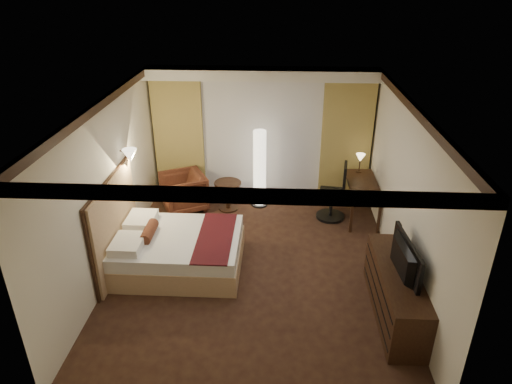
# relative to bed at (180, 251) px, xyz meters

# --- Properties ---
(floor) EXTENTS (4.50, 5.50, 0.01)m
(floor) POSITION_rel_bed_xyz_m (1.21, 0.08, -0.29)
(floor) COLOR black
(floor) RESTS_ON ground
(ceiling) EXTENTS (4.50, 5.50, 0.01)m
(ceiling) POSITION_rel_bed_xyz_m (1.21, 0.08, 2.41)
(ceiling) COLOR white
(ceiling) RESTS_ON back_wall
(back_wall) EXTENTS (4.50, 0.02, 2.70)m
(back_wall) POSITION_rel_bed_xyz_m (1.21, 2.83, 1.06)
(back_wall) COLOR beige
(back_wall) RESTS_ON floor
(left_wall) EXTENTS (0.02, 5.50, 2.70)m
(left_wall) POSITION_rel_bed_xyz_m (-1.04, 0.08, 1.06)
(left_wall) COLOR beige
(left_wall) RESTS_ON floor
(right_wall) EXTENTS (0.02, 5.50, 2.70)m
(right_wall) POSITION_rel_bed_xyz_m (3.46, 0.08, 1.06)
(right_wall) COLOR beige
(right_wall) RESTS_ON floor
(crown_molding) EXTENTS (4.50, 5.50, 0.12)m
(crown_molding) POSITION_rel_bed_xyz_m (1.21, 0.08, 2.35)
(crown_molding) COLOR black
(crown_molding) RESTS_ON ceiling
(soffit) EXTENTS (4.50, 0.50, 0.20)m
(soffit) POSITION_rel_bed_xyz_m (1.21, 2.58, 2.31)
(soffit) COLOR white
(soffit) RESTS_ON ceiling
(curtain_sheer) EXTENTS (2.48, 0.04, 2.45)m
(curtain_sheer) POSITION_rel_bed_xyz_m (1.21, 2.75, 0.96)
(curtain_sheer) COLOR silver
(curtain_sheer) RESTS_ON back_wall
(curtain_left_drape) EXTENTS (1.00, 0.14, 2.45)m
(curtain_left_drape) POSITION_rel_bed_xyz_m (-0.49, 2.69, 0.96)
(curtain_left_drape) COLOR tan
(curtain_left_drape) RESTS_ON back_wall
(curtain_right_drape) EXTENTS (1.00, 0.14, 2.45)m
(curtain_right_drape) POSITION_rel_bed_xyz_m (2.91, 2.69, 0.96)
(curtain_right_drape) COLOR tan
(curtain_right_drape) RESTS_ON back_wall
(wall_sconce) EXTENTS (0.24, 0.24, 0.24)m
(wall_sconce) POSITION_rel_bed_xyz_m (-0.88, 0.77, 1.33)
(wall_sconce) COLOR white
(wall_sconce) RESTS_ON left_wall
(bed) EXTENTS (1.97, 1.53, 0.58)m
(bed) POSITION_rel_bed_xyz_m (0.00, 0.00, 0.00)
(bed) COLOR white
(bed) RESTS_ON floor
(headboard) EXTENTS (0.12, 1.83, 1.50)m
(headboard) POSITION_rel_bed_xyz_m (-0.99, 0.00, 0.46)
(headboard) COLOR tan
(headboard) RESTS_ON floor
(armchair) EXTENTS (1.04, 1.06, 0.83)m
(armchair) POSITION_rel_bed_xyz_m (-0.32, 1.98, 0.13)
(armchair) COLOR #472015
(armchair) RESTS_ON floor
(side_table) EXTENTS (0.54, 0.54, 0.59)m
(side_table) POSITION_rel_bed_xyz_m (0.56, 2.02, 0.01)
(side_table) COLOR black
(side_table) RESTS_ON floor
(floor_lamp) EXTENTS (0.34, 0.34, 1.61)m
(floor_lamp) POSITION_rel_bed_xyz_m (1.19, 2.23, 0.52)
(floor_lamp) COLOR white
(floor_lamp) RESTS_ON floor
(desk) EXTENTS (0.55, 1.27, 0.75)m
(desk) POSITION_rel_bed_xyz_m (3.16, 1.82, 0.09)
(desk) COLOR black
(desk) RESTS_ON floor
(desk_lamp) EXTENTS (0.18, 0.18, 0.34)m
(desk_lamp) POSITION_rel_bed_xyz_m (3.16, 2.30, 0.63)
(desk_lamp) COLOR #FFD899
(desk_lamp) RESTS_ON desk
(office_chair) EXTENTS (0.62, 0.62, 1.14)m
(office_chair) POSITION_rel_bed_xyz_m (2.59, 1.77, 0.28)
(office_chair) COLOR black
(office_chair) RESTS_ON floor
(dresser) EXTENTS (0.50, 1.89, 0.73)m
(dresser) POSITION_rel_bed_xyz_m (3.21, -0.97, 0.08)
(dresser) COLOR black
(dresser) RESTS_ON floor
(television) EXTENTS (0.68, 1.09, 0.14)m
(television) POSITION_rel_bed_xyz_m (3.18, -0.97, 0.75)
(television) COLOR black
(television) RESTS_ON dresser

